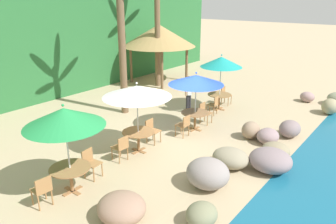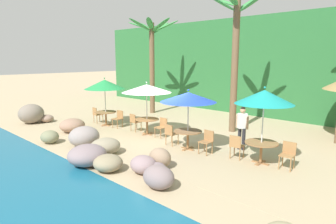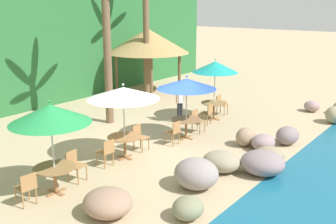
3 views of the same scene
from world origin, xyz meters
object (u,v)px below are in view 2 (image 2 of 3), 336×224
object	(u,v)px
umbrella_green	(105,84)
waiter_in_white	(242,125)
dining_table_green	(106,114)
chair_blue_seaward	(207,140)
chair_teal_seaward	(288,153)
umbrella_teal	(264,97)
dining_table_teal	(261,146)
palm_tree_nearest	(152,49)
chair_green_inland	(97,114)
dining_table_blue	(188,134)
umbrella_blue	(188,97)
dining_table_white	(147,121)
chair_white_seaward	(162,126)
chair_green_seaward	(119,118)
palm_tree_second	(235,44)
umbrella_white	(147,88)
chair_white_inland	(134,121)
chair_teal_inland	(236,145)
chair_blue_inland	(170,133)

from	to	relation	value
umbrella_green	waiter_in_white	size ratio (longest dim) A/B	1.49
dining_table_green	waiter_in_white	bearing A→B (deg)	9.24
chair_blue_seaward	chair_teal_seaward	size ratio (longest dim) A/B	1.00
umbrella_teal	dining_table_teal	bearing A→B (deg)	90.00
chair_teal_seaward	palm_tree_nearest	world-z (taller)	palm_tree_nearest
chair_green_inland	dining_table_blue	xyz separation A→B (m)	(6.62, -0.18, 0.10)
umbrella_blue	chair_teal_seaward	size ratio (longest dim) A/B	2.71
dining_table_white	chair_white_seaward	xyz separation A→B (m)	(0.85, 0.13, -0.10)
dining_table_green	chair_green_seaward	size ratio (longest dim) A/B	1.26
dining_table_blue	palm_tree_second	xyz separation A→B (m)	(-0.26, 3.69, 3.53)
chair_white_seaward	umbrella_teal	size ratio (longest dim) A/B	0.33
chair_teal_seaward	chair_white_seaward	bearing A→B (deg)	-179.28
palm_tree_nearest	umbrella_blue	bearing A→B (deg)	-33.68
chair_white_seaward	chair_teal_seaward	distance (m)	5.61
dining_table_white	chair_teal_seaward	xyz separation A→B (m)	(6.46, 0.20, -0.10)
chair_white_seaward	umbrella_blue	world-z (taller)	umbrella_blue
dining_table_white	chair_white_seaward	bearing A→B (deg)	8.43
chair_green_seaward	chair_blue_seaward	xyz separation A→B (m)	(5.78, -0.30, 0.00)
umbrella_green	umbrella_teal	distance (m)	8.56
umbrella_white	umbrella_teal	xyz separation A→B (m)	(5.62, 0.04, 0.11)
dining_table_green	dining_table_blue	size ratio (longest dim) A/B	1.00
chair_white_seaward	waiter_in_white	size ratio (longest dim) A/B	0.51
umbrella_teal	dining_table_teal	xyz separation A→B (m)	(0.00, 0.00, -1.65)
umbrella_teal	palm_tree_second	distance (m)	4.81
palm_tree_nearest	chair_white_inland	bearing A→B (deg)	-53.69
dining_table_green	umbrella_white	size ratio (longest dim) A/B	0.45
chair_green_inland	dining_table_teal	world-z (taller)	chair_green_inland
dining_table_white	chair_blue_seaward	bearing A→B (deg)	-5.48
dining_table_white	chair_teal_inland	xyz separation A→B (m)	(4.79, -0.15, -0.10)
dining_table_white	chair_green_inland	bearing A→B (deg)	-176.08
palm_tree_nearest	chair_blue_seaward	bearing A→B (deg)	-30.06
chair_green_seaward	chair_teal_seaward	xyz separation A→B (m)	(8.57, 0.24, 0.00)
umbrella_teal	dining_table_white	bearing A→B (deg)	-179.59
dining_table_teal	chair_teal_seaward	distance (m)	0.86
chair_white_seaward	chair_teal_inland	world-z (taller)	same
chair_blue_inland	umbrella_teal	xyz separation A→B (m)	(3.64, 0.56, 1.75)
palm_tree_nearest	waiter_in_white	world-z (taller)	palm_tree_nearest
chair_blue_inland	dining_table_teal	xyz separation A→B (m)	(3.64, 0.56, 0.10)
dining_table_green	chair_teal_inland	distance (m)	7.73
chair_white_seaward	chair_green_seaward	bearing A→B (deg)	-176.63
chair_white_seaward	chair_white_inland	distance (m)	1.71
dining_table_teal	chair_green_seaward	bearing A→B (deg)	-179.34
chair_blue_inland	chair_green_seaward	bearing A→B (deg)	173.41
chair_green_seaward	dining_table_blue	world-z (taller)	chair_green_seaward
chair_green_seaward	chair_green_inland	bearing A→B (deg)	-172.84
chair_green_seaward	dining_table_white	distance (m)	2.11
dining_table_blue	dining_table_teal	xyz separation A→B (m)	(2.79, 0.48, 0.00)
dining_table_green	dining_table_white	world-z (taller)	same
palm_tree_nearest	palm_tree_second	distance (m)	6.42
dining_table_white	palm_tree_second	size ratio (longest dim) A/B	0.17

